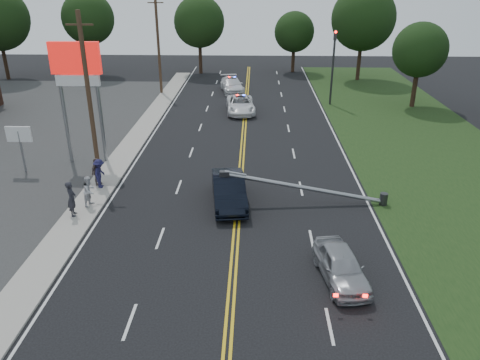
{
  "coord_description": "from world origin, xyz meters",
  "views": [
    {
      "loc": [
        0.83,
        -15.62,
        11.85
      ],
      "look_at": [
        0.11,
        7.33,
        1.7
      ],
      "focal_mm": 35.0,
      "sensor_mm": 36.0,
      "label": 1
    }
  ],
  "objects_px": {
    "emergency_b": "(232,85)",
    "crashed_sedan": "(229,190)",
    "bystander_a": "(72,199)",
    "bystander_d": "(97,172)",
    "small_sign": "(19,138)",
    "traffic_signal": "(333,61)",
    "emergency_a": "(241,105)",
    "waiting_sedan": "(341,266)",
    "utility_pole_mid": "(89,96)",
    "bystander_c": "(100,173)",
    "bystander_b": "(89,191)",
    "fallen_streetlight": "(314,189)",
    "utility_pole_far": "(158,45)",
    "pylon_sign": "(77,74)"
  },
  "relations": [
    {
      "from": "bystander_b",
      "to": "utility_pole_mid",
      "type": "bearing_deg",
      "value": 29.04
    },
    {
      "from": "utility_pole_far",
      "to": "emergency_b",
      "type": "distance_m",
      "value": 8.76
    },
    {
      "from": "small_sign",
      "to": "traffic_signal",
      "type": "bearing_deg",
      "value": 38.9
    },
    {
      "from": "emergency_a",
      "to": "bystander_b",
      "type": "xyz_separation_m",
      "value": [
        -7.68,
        -19.53,
        0.23
      ]
    },
    {
      "from": "emergency_a",
      "to": "waiting_sedan",
      "type": "bearing_deg",
      "value": -83.87
    },
    {
      "from": "emergency_b",
      "to": "traffic_signal",
      "type": "bearing_deg",
      "value": -37.88
    },
    {
      "from": "bystander_b",
      "to": "emergency_b",
      "type": "bearing_deg",
      "value": 3.23
    },
    {
      "from": "bystander_b",
      "to": "bystander_a",
      "type": "bearing_deg",
      "value": 172.24
    },
    {
      "from": "utility_pole_mid",
      "to": "bystander_d",
      "type": "distance_m",
      "value": 4.64
    },
    {
      "from": "small_sign",
      "to": "bystander_b",
      "type": "relative_size",
      "value": 1.81
    },
    {
      "from": "utility_pole_far",
      "to": "bystander_a",
      "type": "distance_m",
      "value": 28.25
    },
    {
      "from": "small_sign",
      "to": "utility_pole_mid",
      "type": "distance_m",
      "value": 5.53
    },
    {
      "from": "emergency_b",
      "to": "pylon_sign",
      "type": "bearing_deg",
      "value": -124.29
    },
    {
      "from": "traffic_signal",
      "to": "bystander_a",
      "type": "xyz_separation_m",
      "value": [
        -16.97,
        -23.96,
        -3.13
      ]
    },
    {
      "from": "traffic_signal",
      "to": "utility_pole_mid",
      "type": "distance_m",
      "value": 25.12
    },
    {
      "from": "bystander_b",
      "to": "bystander_c",
      "type": "distance_m",
      "value": 2.37
    },
    {
      "from": "fallen_streetlight",
      "to": "crashed_sedan",
      "type": "relative_size",
      "value": 1.88
    },
    {
      "from": "pylon_sign",
      "to": "bystander_c",
      "type": "xyz_separation_m",
      "value": [
        2.21,
        -4.4,
        -4.99
      ]
    },
    {
      "from": "bystander_c",
      "to": "bystander_d",
      "type": "relative_size",
      "value": 1.04
    },
    {
      "from": "pylon_sign",
      "to": "bystander_c",
      "type": "height_order",
      "value": "pylon_sign"
    },
    {
      "from": "waiting_sedan",
      "to": "bystander_c",
      "type": "bearing_deg",
      "value": 136.81
    },
    {
      "from": "utility_pole_far",
      "to": "bystander_d",
      "type": "bearing_deg",
      "value": -88.56
    },
    {
      "from": "crashed_sedan",
      "to": "waiting_sedan",
      "type": "height_order",
      "value": "crashed_sedan"
    },
    {
      "from": "crashed_sedan",
      "to": "bystander_c",
      "type": "bearing_deg",
      "value": 160.33
    },
    {
      "from": "emergency_a",
      "to": "bystander_c",
      "type": "relative_size",
      "value": 3.02
    },
    {
      "from": "bystander_a",
      "to": "bystander_d",
      "type": "relative_size",
      "value": 1.12
    },
    {
      "from": "fallen_streetlight",
      "to": "waiting_sedan",
      "type": "distance_m",
      "value": 7.12
    },
    {
      "from": "traffic_signal",
      "to": "fallen_streetlight",
      "type": "relative_size",
      "value": 0.75
    },
    {
      "from": "utility_pole_far",
      "to": "bystander_c",
      "type": "xyz_separation_m",
      "value": [
        0.91,
        -24.4,
        -4.08
      ]
    },
    {
      "from": "bystander_b",
      "to": "bystander_c",
      "type": "relative_size",
      "value": 0.97
    },
    {
      "from": "small_sign",
      "to": "waiting_sedan",
      "type": "bearing_deg",
      "value": -30.92
    },
    {
      "from": "traffic_signal",
      "to": "utility_pole_far",
      "type": "xyz_separation_m",
      "value": [
        -17.5,
        4.0,
        0.88
      ]
    },
    {
      "from": "fallen_streetlight",
      "to": "crashed_sedan",
      "type": "xyz_separation_m",
      "value": [
        -4.71,
        -0.12,
        -0.1
      ]
    },
    {
      "from": "traffic_signal",
      "to": "crashed_sedan",
      "type": "xyz_separation_m",
      "value": [
        -8.83,
        -22.12,
        -3.38
      ]
    },
    {
      "from": "emergency_b",
      "to": "crashed_sedan",
      "type": "bearing_deg",
      "value": -99.01
    },
    {
      "from": "crashed_sedan",
      "to": "emergency_b",
      "type": "bearing_deg",
      "value": 85.16
    },
    {
      "from": "emergency_b",
      "to": "bystander_d",
      "type": "bearing_deg",
      "value": -116.9
    },
    {
      "from": "traffic_signal",
      "to": "emergency_a",
      "type": "height_order",
      "value": "traffic_signal"
    },
    {
      "from": "crashed_sedan",
      "to": "bystander_a",
      "type": "relative_size",
      "value": 2.6
    },
    {
      "from": "traffic_signal",
      "to": "bystander_b",
      "type": "bearing_deg",
      "value": -125.82
    },
    {
      "from": "bystander_c",
      "to": "small_sign",
      "type": "bearing_deg",
      "value": 68.76
    },
    {
      "from": "utility_pole_mid",
      "to": "crashed_sedan",
      "type": "height_order",
      "value": "utility_pole_mid"
    },
    {
      "from": "utility_pole_far",
      "to": "bystander_b",
      "type": "distance_m",
      "value": 27.1
    },
    {
      "from": "emergency_b",
      "to": "emergency_a",
      "type": "bearing_deg",
      "value": -93.15
    },
    {
      "from": "fallen_streetlight",
      "to": "emergency_a",
      "type": "relative_size",
      "value": 1.75
    },
    {
      "from": "bystander_d",
      "to": "waiting_sedan",
      "type": "bearing_deg",
      "value": -113.02
    },
    {
      "from": "utility_pole_far",
      "to": "bystander_a",
      "type": "relative_size",
      "value": 5.21
    },
    {
      "from": "bystander_d",
      "to": "bystander_c",
      "type": "bearing_deg",
      "value": -126.61
    },
    {
      "from": "utility_pole_mid",
      "to": "bystander_a",
      "type": "relative_size",
      "value": 5.21
    },
    {
      "from": "crashed_sedan",
      "to": "emergency_a",
      "type": "bearing_deg",
      "value": 82.59
    }
  ]
}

